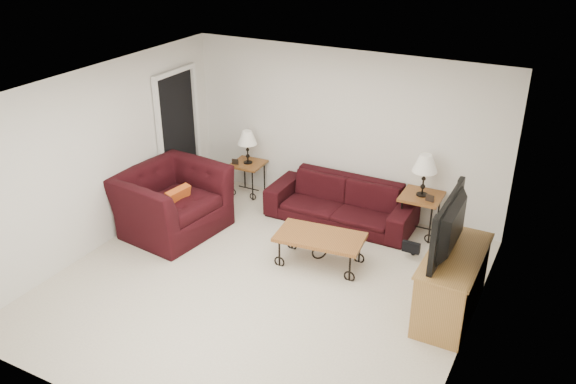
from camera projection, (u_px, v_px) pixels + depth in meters
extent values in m
plane|color=beige|center=(262.00, 284.00, 7.56)|extent=(5.00, 5.00, 0.00)
cube|color=silver|center=(343.00, 132.00, 9.02)|extent=(5.00, 0.02, 2.50)
cube|color=silver|center=(112.00, 310.00, 5.03)|extent=(5.00, 0.02, 2.50)
cube|color=silver|center=(101.00, 158.00, 8.07)|extent=(0.02, 5.00, 2.50)
cube|color=silver|center=(476.00, 246.00, 5.97)|extent=(0.02, 5.00, 2.50)
plane|color=white|center=(258.00, 92.00, 6.48)|extent=(5.00, 5.00, 0.00)
cube|color=black|center=(178.00, 137.00, 9.48)|extent=(0.08, 0.94, 2.04)
imported|color=black|center=(341.00, 202.00, 8.95)|extent=(2.22, 0.87, 0.65)
cube|color=brown|center=(248.00, 178.00, 9.84)|extent=(0.53, 0.53, 0.55)
cube|color=brown|center=(420.00, 214.00, 8.61)|extent=(0.58, 0.58, 0.62)
cube|color=black|center=(235.00, 162.00, 9.65)|extent=(0.11, 0.04, 0.09)
cube|color=black|center=(430.00, 198.00, 8.27)|extent=(0.12, 0.04, 0.10)
cube|color=brown|center=(320.00, 250.00, 7.90)|extent=(1.21, 0.75, 0.43)
imported|color=black|center=(171.00, 201.00, 8.64)|extent=(1.42, 1.58, 0.93)
cube|color=#D8571B|center=(177.00, 202.00, 8.52)|extent=(0.16, 0.43, 0.42)
cube|color=#9F6F3B|center=(452.00, 284.00, 6.86)|extent=(0.56, 1.34, 0.80)
imported|color=black|center=(458.00, 227.00, 6.55)|extent=(0.16, 1.20, 0.69)
ellipsoid|color=black|center=(414.00, 240.00, 8.09)|extent=(0.42, 0.36, 0.47)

